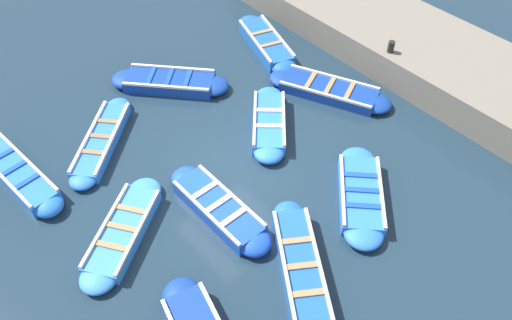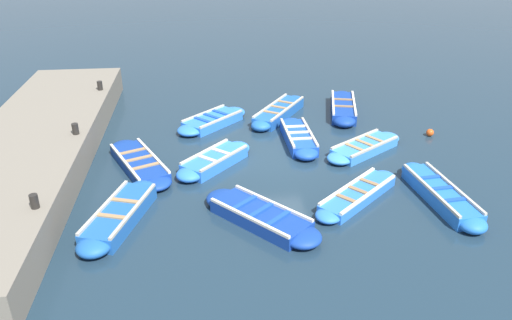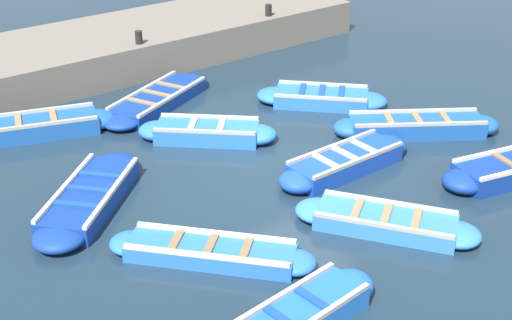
# 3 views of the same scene
# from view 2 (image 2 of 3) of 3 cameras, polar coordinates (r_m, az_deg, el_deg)

# --- Properties ---
(ground_plane) EXTENTS (120.00, 120.00, 0.00)m
(ground_plane) POSITION_cam_2_polar(r_m,az_deg,el_deg) (16.74, 1.93, 0.73)
(ground_plane) COLOR #1C303F
(boat_broadside) EXTENTS (2.73, 2.90, 0.43)m
(boat_broadside) POSITION_cam_2_polar(r_m,az_deg,el_deg) (15.90, -4.74, -0.06)
(boat_broadside) COLOR blue
(boat_broadside) RESTS_ON ground
(boat_inner_gap) EXTENTS (0.91, 3.41, 0.45)m
(boat_inner_gap) POSITION_cam_2_polar(r_m,az_deg,el_deg) (17.52, 4.86, 2.57)
(boat_inner_gap) COLOR #1947B7
(boat_inner_gap) RESTS_ON ground
(boat_mid_row) EXTENTS (3.24, 2.60, 0.37)m
(boat_mid_row) POSITION_cam_2_polar(r_m,az_deg,el_deg) (17.20, 12.29, 1.41)
(boat_mid_row) COLOR #3884E0
(boat_mid_row) RESTS_ON ground
(boat_near_quay) EXTENTS (3.15, 2.92, 0.35)m
(boat_near_quay) POSITION_cam_2_polar(r_m,az_deg,el_deg) (14.30, 11.56, -3.93)
(boat_near_quay) COLOR blue
(boat_near_quay) RESTS_ON ground
(boat_tucked) EXTENTS (1.91, 3.68, 0.47)m
(boat_tucked) POSITION_cam_2_polar(r_m,az_deg,el_deg) (13.49, -15.29, -6.11)
(boat_tucked) COLOR #1E59AD
(boat_tucked) RESTS_ON ground
(boat_centre) EXTENTS (1.67, 3.85, 0.47)m
(boat_centre) POSITION_cam_2_polar(r_m,az_deg,el_deg) (20.51, 9.93, 5.90)
(boat_centre) COLOR navy
(boat_centre) RESTS_ON ground
(boat_drifting) EXTENTS (3.01, 2.97, 0.40)m
(boat_drifting) POSITION_cam_2_polar(r_m,az_deg,el_deg) (19.05, -4.99, 4.49)
(boat_drifting) COLOR blue
(boat_drifting) RESTS_ON ground
(boat_end_of_row) EXTENTS (2.45, 3.90, 0.38)m
(boat_end_of_row) POSITION_cam_2_polar(r_m,az_deg,el_deg) (16.14, -13.20, -0.37)
(boat_end_of_row) COLOR navy
(boat_end_of_row) RESTS_ON ground
(boat_stern_in) EXTENTS (3.17, 3.36, 0.42)m
(boat_stern_in) POSITION_cam_2_polar(r_m,az_deg,el_deg) (13.01, 0.52, -6.47)
(boat_stern_in) COLOR navy
(boat_stern_in) RESTS_ON ground
(boat_outer_left) EXTENTS (1.12, 3.84, 0.45)m
(boat_outer_left) POSITION_cam_2_polar(r_m,az_deg,el_deg) (14.86, 20.33, -3.71)
(boat_outer_left) COLOR blue
(boat_outer_left) RESTS_ON ground
(boat_alongside) EXTENTS (2.77, 3.64, 0.46)m
(boat_alongside) POSITION_cam_2_polar(r_m,az_deg,el_deg) (19.78, 2.64, 5.49)
(boat_alongside) COLOR #1E59AD
(boat_alongside) RESTS_ON ground
(quay_wall) EXTENTS (3.58, 15.03, 1.00)m
(quay_wall) POSITION_cam_2_polar(r_m,az_deg,el_deg) (17.30, -24.22, 1.01)
(quay_wall) COLOR slate
(quay_wall) RESTS_ON ground
(bollard_north) EXTENTS (0.20, 0.20, 0.35)m
(bollard_north) POSITION_cam_2_polar(r_m,az_deg,el_deg) (12.82, -24.01, -4.33)
(bollard_north) COLOR black
(bollard_north) RESTS_ON quay_wall
(bollard_mid_north) EXTENTS (0.20, 0.20, 0.35)m
(bollard_mid_north) POSITION_cam_2_polar(r_m,az_deg,el_deg) (16.64, -19.95, 3.37)
(bollard_mid_north) COLOR black
(bollard_mid_north) RESTS_ON quay_wall
(bollard_mid_south) EXTENTS (0.20, 0.20, 0.35)m
(bollard_mid_south) POSITION_cam_2_polar(r_m,az_deg,el_deg) (20.69, -17.41, 8.12)
(bollard_mid_south) COLOR black
(bollard_mid_south) RESTS_ON quay_wall
(buoy_orange_near) EXTENTS (0.27, 0.27, 0.27)m
(buoy_orange_near) POSITION_cam_2_polar(r_m,az_deg,el_deg) (19.09, 19.27, 2.98)
(buoy_orange_near) COLOR #E05119
(buoy_orange_near) RESTS_ON ground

